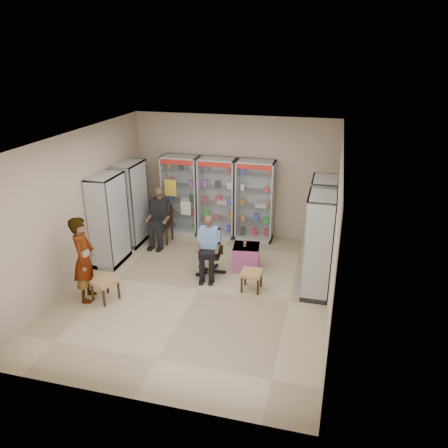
% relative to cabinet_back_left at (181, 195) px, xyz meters
% --- Properties ---
extents(floor, '(6.00, 6.00, 0.00)m').
position_rel_cabinet_back_left_xyz_m(floor, '(1.30, -2.73, -1.00)').
color(floor, tan).
rests_on(floor, ground).
extents(room_shell, '(5.02, 6.02, 3.01)m').
position_rel_cabinet_back_left_xyz_m(room_shell, '(1.30, -2.73, 0.97)').
color(room_shell, tan).
rests_on(room_shell, ground).
extents(cabinet_back_left, '(0.90, 0.50, 2.00)m').
position_rel_cabinet_back_left_xyz_m(cabinet_back_left, '(0.00, 0.00, 0.00)').
color(cabinet_back_left, '#B8B9C0').
rests_on(cabinet_back_left, floor).
extents(cabinet_back_mid, '(0.90, 0.50, 2.00)m').
position_rel_cabinet_back_left_xyz_m(cabinet_back_mid, '(0.95, 0.00, 0.00)').
color(cabinet_back_mid, silver).
rests_on(cabinet_back_mid, floor).
extents(cabinet_back_right, '(0.90, 0.50, 2.00)m').
position_rel_cabinet_back_left_xyz_m(cabinet_back_right, '(1.90, 0.00, 0.00)').
color(cabinet_back_right, silver).
rests_on(cabinet_back_right, floor).
extents(cabinet_right_far, '(0.90, 0.50, 2.00)m').
position_rel_cabinet_back_left_xyz_m(cabinet_right_far, '(3.53, -1.13, 0.00)').
color(cabinet_right_far, silver).
rests_on(cabinet_right_far, floor).
extents(cabinet_right_near, '(0.90, 0.50, 2.00)m').
position_rel_cabinet_back_left_xyz_m(cabinet_right_near, '(3.53, -2.23, 0.00)').
color(cabinet_right_near, '#9FA3A6').
rests_on(cabinet_right_near, floor).
extents(cabinet_left_far, '(0.90, 0.50, 2.00)m').
position_rel_cabinet_back_left_xyz_m(cabinet_left_far, '(-0.93, -0.93, 0.00)').
color(cabinet_left_far, '#B8BBC0').
rests_on(cabinet_left_far, floor).
extents(cabinet_left_near, '(0.90, 0.50, 2.00)m').
position_rel_cabinet_back_left_xyz_m(cabinet_left_near, '(-0.93, -2.03, 0.00)').
color(cabinet_left_near, silver).
rests_on(cabinet_left_near, floor).
extents(wooden_chair, '(0.42, 0.42, 0.94)m').
position_rel_cabinet_back_left_xyz_m(wooden_chair, '(-0.25, -0.73, -0.53)').
color(wooden_chair, '#321913').
rests_on(wooden_chair, floor).
extents(seated_customer, '(0.44, 0.60, 1.34)m').
position_rel_cabinet_back_left_xyz_m(seated_customer, '(-0.25, -0.78, -0.33)').
color(seated_customer, black).
rests_on(seated_customer, floor).
extents(office_chair, '(0.59, 0.59, 0.98)m').
position_rel_cabinet_back_left_xyz_m(office_chair, '(1.33, -2.00, -0.51)').
color(office_chair, black).
rests_on(office_chair, floor).
extents(seated_shopkeeper, '(0.47, 0.62, 1.25)m').
position_rel_cabinet_back_left_xyz_m(seated_shopkeeper, '(1.33, -2.05, -0.38)').
color(seated_shopkeeper, '#7AABF1').
rests_on(seated_shopkeeper, floor).
extents(pink_trunk, '(0.61, 0.60, 0.53)m').
position_rel_cabinet_back_left_xyz_m(pink_trunk, '(2.03, -1.59, -0.73)').
color(pink_trunk, '#B94A87').
rests_on(pink_trunk, floor).
extents(tea_glass, '(0.07, 0.07, 0.10)m').
position_rel_cabinet_back_left_xyz_m(tea_glass, '(2.00, -1.62, -0.42)').
color(tea_glass, '#611D08').
rests_on(tea_glass, pink_trunk).
extents(woven_stool_a, '(0.41, 0.41, 0.40)m').
position_rel_cabinet_back_left_xyz_m(woven_stool_a, '(2.31, -2.46, -0.80)').
color(woven_stool_a, '#A47245').
rests_on(woven_stool_a, floor).
extents(woven_stool_b, '(0.57, 0.57, 0.43)m').
position_rel_cabinet_back_left_xyz_m(woven_stool_b, '(-0.30, -3.51, -0.79)').
color(woven_stool_b, '#9F7843').
rests_on(woven_stool_b, floor).
extents(standing_man, '(0.56, 0.70, 1.66)m').
position_rel_cabinet_back_left_xyz_m(standing_man, '(-0.65, -3.54, -0.17)').
color(standing_man, gray).
rests_on(standing_man, floor).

